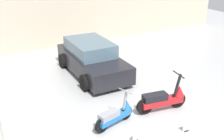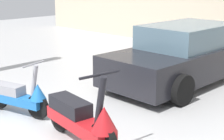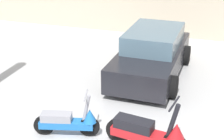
% 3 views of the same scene
% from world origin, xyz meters
% --- Properties ---
extents(ground_plane, '(28.00, 28.00, 0.00)m').
position_xyz_m(ground_plane, '(0.00, 0.00, 0.00)').
color(ground_plane, '#B2B2B2').
extents(wall_back, '(19.60, 0.12, 3.51)m').
position_xyz_m(wall_back, '(0.00, 7.85, 1.76)').
color(wall_back, beige).
rests_on(wall_back, ground_plane).
extents(scooter_front_left, '(1.31, 0.61, 0.93)m').
position_xyz_m(scooter_front_left, '(-0.96, 0.53, 0.33)').
color(scooter_front_left, black).
rests_on(scooter_front_left, ground_plane).
extents(scooter_front_right, '(1.62, 0.60, 1.13)m').
position_xyz_m(scooter_front_right, '(0.67, 0.52, 0.40)').
color(scooter_front_right, black).
rests_on(scooter_front_right, ground_plane).
extents(car_rear_left, '(1.86, 3.79, 1.28)m').
position_xyz_m(car_rear_left, '(-0.06, 4.05, 0.61)').
color(car_rear_left, black).
rests_on(car_rear_left, ground_plane).
extents(placard_near_left_scooter, '(0.20, 0.18, 0.26)m').
position_xyz_m(placard_near_left_scooter, '(-0.89, -0.34, 0.11)').
color(placard_near_left_scooter, black).
rests_on(placard_near_left_scooter, ground_plane).
extents(placard_near_right_scooter, '(0.20, 0.13, 0.26)m').
position_xyz_m(placard_near_right_scooter, '(0.55, -0.61, 0.11)').
color(placard_near_right_scooter, black).
rests_on(placard_near_right_scooter, ground_plane).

